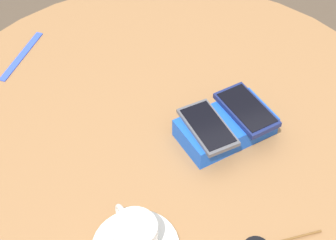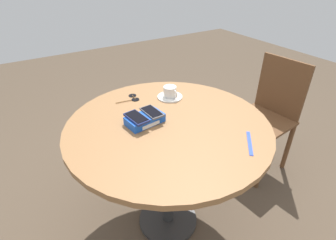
% 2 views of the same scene
% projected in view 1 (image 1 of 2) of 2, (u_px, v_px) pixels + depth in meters
% --- Properties ---
extents(round_table, '(1.06, 1.06, 0.77)m').
position_uv_depth(round_table, '(168.00, 158.00, 1.25)').
color(round_table, '#2D2D2D').
rests_on(round_table, ground_plane).
extents(phone_box, '(0.20, 0.13, 0.04)m').
position_uv_depth(phone_box, '(225.00, 127.00, 1.14)').
color(phone_box, blue).
rests_on(phone_box, round_table).
extents(phone_navy, '(0.09, 0.15, 0.01)m').
position_uv_depth(phone_navy, '(246.00, 109.00, 1.14)').
color(phone_navy, navy).
rests_on(phone_navy, phone_box).
extents(phone_gray, '(0.08, 0.14, 0.01)m').
position_uv_depth(phone_gray, '(208.00, 127.00, 1.11)').
color(phone_gray, '#515156').
rests_on(phone_gray, phone_box).
extents(coffee_cup, '(0.08, 0.11, 0.06)m').
position_uv_depth(coffee_cup, '(134.00, 235.00, 0.95)').
color(coffee_cup, silver).
rests_on(coffee_cup, saucer).
extents(lanyard_strap, '(0.13, 0.15, 0.00)m').
position_uv_depth(lanyard_strap, '(22.00, 56.00, 1.33)').
color(lanyard_strap, blue).
rests_on(lanyard_strap, round_table).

